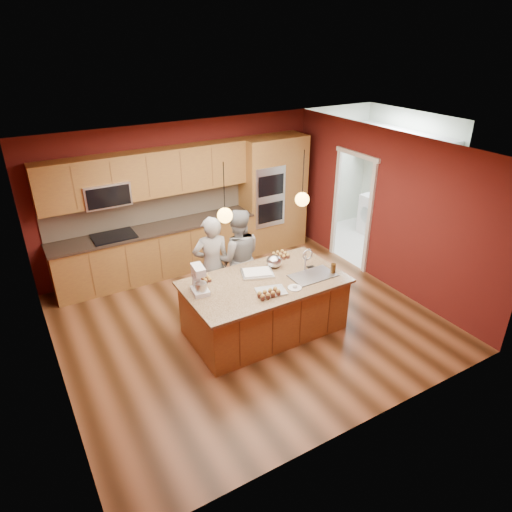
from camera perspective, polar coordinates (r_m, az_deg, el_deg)
floor at (r=7.29m, az=-1.12°, el=-8.13°), size 5.50×5.50×0.00m
ceiling at (r=6.16m, az=-1.34°, el=12.97°), size 5.50×5.50×0.00m
wall_back at (r=8.73m, az=-9.35°, el=7.52°), size 5.50×0.00×5.50m
wall_front at (r=4.88m, az=13.51°, el=-9.30°), size 5.50×0.00×5.50m
wall_left at (r=5.94m, az=-25.09°, el=-4.31°), size 0.00×5.00×5.00m
wall_right at (r=8.20m, az=15.86°, el=5.59°), size 0.00×5.00×5.00m
cabinet_run at (r=8.43m, az=-12.81°, el=3.83°), size 3.74×0.64×2.30m
oven_column at (r=9.32m, az=2.12°, el=7.80°), size 1.30×0.62×2.30m
doorway_trim at (r=8.82m, az=11.89°, el=5.44°), size 0.08×1.11×2.20m
laundry_room at (r=9.95m, az=18.02°, el=12.55°), size 2.60×2.70×2.70m
pendant_left at (r=5.88m, az=-3.90°, el=5.11°), size 0.20×0.20×0.80m
pendant_right at (r=6.47m, az=5.79°, el=7.09°), size 0.20×0.20×0.80m
island at (r=6.86m, az=1.18°, el=-6.15°), size 2.34×1.31×1.24m
person_left at (r=7.19m, az=-5.53°, el=-1.16°), size 0.66×0.51×1.63m
person_right at (r=7.37m, az=-2.32°, el=-0.24°), size 0.97×0.86×1.66m
stand_mixer at (r=6.31m, az=-7.13°, el=-3.18°), size 0.25×0.32×0.41m
sheet_cake at (r=6.80m, az=0.16°, el=-2.13°), size 0.56×0.48×0.05m
cooling_rack at (r=6.37m, az=1.90°, el=-4.42°), size 0.46×0.38×0.02m
mixing_bowl at (r=6.98m, az=2.27°, el=-0.67°), size 0.24×0.24×0.20m
plate at (r=6.47m, az=4.87°, el=-3.99°), size 0.20×0.20×0.01m
tumbler at (r=6.91m, az=9.62°, el=-1.55°), size 0.08×0.08×0.15m
phone at (r=7.06m, az=6.83°, el=-1.35°), size 0.13×0.09×0.01m
cupcakes_left at (r=6.67m, az=-6.56°, el=-2.86°), size 0.21×0.21×0.06m
cupcakes_rack at (r=6.23m, az=1.65°, el=-4.66°), size 0.34×0.17×0.08m
cupcakes_right at (r=7.31m, az=3.09°, el=0.13°), size 0.25×0.25×0.07m
washer at (r=10.05m, az=17.61°, el=4.24°), size 0.84×0.86×1.08m
dryer at (r=10.52m, az=14.69°, el=5.05°), size 0.58×0.60×0.88m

